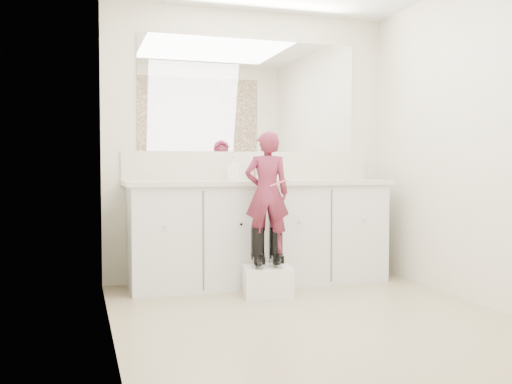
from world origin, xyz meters
name	(u,v)px	position (x,y,z in m)	size (l,w,h in m)	color
floor	(316,320)	(0.00, 0.00, 0.00)	(3.00, 3.00, 0.00)	#827255
wall_back	(250,145)	(0.00, 1.50, 1.20)	(2.60, 2.60, 0.00)	beige
wall_front	(468,118)	(0.00, -1.50, 1.20)	(2.60, 2.60, 0.00)	beige
wall_left	(110,133)	(-1.30, 0.00, 1.20)	(3.00, 3.00, 0.00)	beige
wall_right	(484,140)	(1.30, 0.00, 1.20)	(3.00, 3.00, 0.00)	beige
vanity_cabinet	(259,234)	(0.00, 1.23, 0.42)	(2.20, 0.55, 0.85)	silver
countertop	(260,183)	(0.00, 1.21, 0.87)	(2.28, 0.58, 0.04)	beige
backsplash	(251,166)	(0.00, 1.49, 1.02)	(2.28, 0.03, 0.25)	beige
mirror	(250,96)	(0.00, 1.49, 1.64)	(2.00, 0.02, 1.00)	white
dot_panel	(468,4)	(0.00, -1.49, 1.65)	(2.00, 0.01, 1.20)	#472819
faucet	(254,174)	(0.00, 1.38, 0.94)	(0.08, 0.08, 0.10)	silver
cup	(277,175)	(0.17, 1.24, 0.94)	(0.10, 0.10, 0.10)	beige
soap_bottle	(234,168)	(-0.21, 1.30, 1.00)	(0.10, 0.10, 0.21)	white
step_stool	(268,281)	(-0.09, 0.73, 0.12)	(0.36, 0.30, 0.23)	white
boot_left	(258,247)	(-0.16, 0.75, 0.38)	(0.11, 0.20, 0.30)	black
boot_right	(276,246)	(-0.01, 0.75, 0.38)	(0.11, 0.20, 0.30)	black
toddler	(267,193)	(-0.09, 0.75, 0.81)	(0.34, 0.23, 0.95)	#AE3559
toothbrush	(279,183)	(-0.02, 0.67, 0.88)	(0.01, 0.01, 0.14)	#ED5C86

